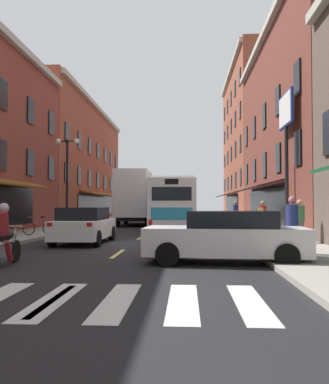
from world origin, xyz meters
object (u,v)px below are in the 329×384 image
Objects in this scene: sedan_far at (227,236)px; pedestrian_rear at (236,213)px; billboard_sign at (286,129)px; motorcycle_rider at (3,239)px; bicycle_near at (39,228)px; sedan_mid at (84,225)px; street_lamp_twin at (67,179)px; box_truck at (135,198)px; pedestrian_far at (300,220)px; sedan_near at (150,213)px; transit_bus at (176,204)px; pedestrian_near at (263,217)px; pedestrian_mid at (292,224)px.

sedan_far is 2.65× the size of pedestrian_rear.
motorcycle_rider is (-9.58, -9.29, -4.52)m from billboard_sign.
bicycle_near is at bearing 104.70° from motorcycle_rider.
sedan_mid is 0.80× the size of street_lamp_twin.
box_truck is 21.41m from motorcycle_rider.
sedan_far is at bearing -75.85° from box_truck.
box_truck is at bearing -159.88° from pedestrian_far.
motorcycle_rider is at bearing -91.65° from sedan_near.
sedan_mid is 0.95× the size of sedan_far.
transit_bus is 15.66m from sedan_near.
billboard_sign is 4.00× the size of bicycle_near.
pedestrian_near is (7.56, -22.41, 0.31)m from sedan_near.
box_truck is 1.76× the size of sedan_near.
motorcycle_rider reaches higher than sedan_mid.
pedestrian_rear is 11.59m from street_lamp_twin.
transit_bus is at bearing 96.62° from sedan_far.
pedestrian_near is at bearing 48.55° from motorcycle_rider.
sedan_mid is 8.60m from pedestrian_near.
box_truck is 4.60× the size of pedestrian_near.
sedan_mid is 7.59m from sedan_far.
sedan_far is at bearing 63.44° from pedestrian_rear.
sedan_far is at bearing 9.08° from motorcycle_rider.
bicycle_near is at bearing -113.60° from pedestrian_far.
sedan_near is at bearing 88.35° from motorcycle_rider.
pedestrian_far reaches higher than sedan_mid.
pedestrian_rear reaches higher than sedan_far.
transit_bus is at bearing 50.91° from bicycle_near.
box_truck is 4.47× the size of bicycle_near.
billboard_sign is 9.90m from transit_bus.
sedan_far reaches higher than bicycle_near.
motorcycle_rider reaches higher than sedan_far.
sedan_far is at bearing -56.51° from street_lamp_twin.
box_truck is 14.10m from pedestrian_near.
billboard_sign reaches higher than bicycle_near.
sedan_far is 2.40m from pedestrian_mid.
bicycle_near is at bearing 136.16° from sedan_far.
pedestrian_near is (10.80, 0.76, 0.52)m from bicycle_near.
billboard_sign is 8.48m from pedestrian_mid.
transit_bus reaches higher than sedan_far.
pedestrian_mid is (7.07, -29.92, 0.32)m from sedan_near.
billboard_sign is at bearing 80.49° from pedestrian_rear.
sedan_far is (1.83, -15.76, -0.93)m from transit_bus.
transit_bus reaches higher than bicycle_near.
billboard_sign is at bearing -74.56° from pedestrian_mid.
box_truck is (-8.82, 12.05, -3.13)m from billboard_sign.
box_truck reaches higher than sedan_near.
motorcycle_rider reaches higher than bicycle_near.
billboard_sign is 10.17m from sedan_far.
bicycle_near is at bearing -177.80° from billboard_sign.
sedan_mid is (-0.38, -25.71, 0.04)m from sedan_near.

